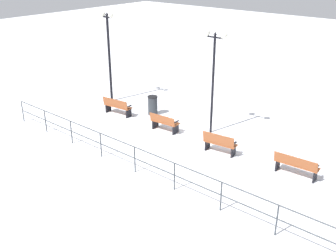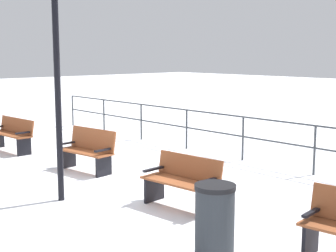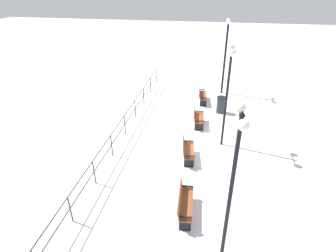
% 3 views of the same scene
% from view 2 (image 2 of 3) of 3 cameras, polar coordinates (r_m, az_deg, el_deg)
% --- Properties ---
extents(ground_plane, '(80.00, 80.00, 0.00)m').
position_cam_2_polar(ground_plane, '(9.53, -5.00, -7.21)').
color(ground_plane, white).
rests_on(ground_plane, ground).
extents(bench_nearest, '(0.57, 1.67, 0.88)m').
position_cam_2_polar(bench_nearest, '(13.49, -17.84, -0.82)').
color(bench_nearest, brown).
rests_on(bench_nearest, ground).
extents(bench_second, '(0.69, 1.46, 0.94)m').
position_cam_2_polar(bench_second, '(10.83, -9.41, -2.79)').
color(bench_second, brown).
rests_on(bench_second, ground).
extents(bench_third, '(0.68, 1.42, 0.87)m').
position_cam_2_polar(bench_third, '(8.22, 1.67, -6.51)').
color(bench_third, brown).
rests_on(bench_third, ground).
extents(waterfront_railing, '(0.05, 15.57, 1.08)m').
position_cam_2_polar(waterfront_railing, '(11.85, 8.81, -0.55)').
color(waterfront_railing, '#383D42').
rests_on(waterfront_railing, ground).
extents(trash_bin, '(0.51, 0.51, 1.00)m').
position_cam_2_polar(trash_bin, '(6.14, 5.51, -11.34)').
color(trash_bin, '#2D3338').
rests_on(trash_bin, ground).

